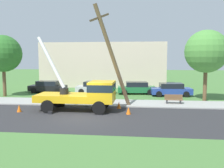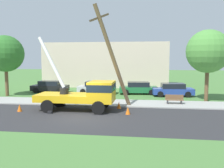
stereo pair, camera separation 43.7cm
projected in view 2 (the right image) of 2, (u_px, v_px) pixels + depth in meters
name	position (u px, v px, depth m)	size (l,w,h in m)	color
ground_plane	(108.00, 93.00, 28.98)	(120.00, 120.00, 0.00)	#477538
road_asphalt	(82.00, 117.00, 17.15)	(80.00, 7.68, 0.01)	#2B2B2D
sidewalk_strip	(97.00, 102.00, 22.63)	(80.00, 3.44, 0.10)	#9E9E99
utility_truck	(86.00, 93.00, 19.25)	(6.76, 3.20, 5.98)	gold
leaning_utility_pole	(112.00, 56.00, 19.89)	(3.21, 2.79, 8.45)	brown
traffic_cone_ahead	(128.00, 111.00, 18.03)	(0.36, 0.36, 0.56)	orange
traffic_cone_behind	(20.00, 108.00, 19.01)	(0.36, 0.36, 0.56)	orange
traffic_cone_curbside	(119.00, 105.00, 20.13)	(0.36, 0.36, 0.56)	orange
parked_sedan_black	(50.00, 86.00, 29.72)	(4.43, 2.06, 1.42)	black
parked_sedan_silver	(97.00, 87.00, 28.77)	(4.45, 2.10, 1.42)	#B7B7BF
parked_sedan_green	(138.00, 88.00, 28.31)	(4.55, 2.29, 1.42)	#1E6638
parked_sedan_blue	(173.00, 90.00, 26.70)	(4.51, 2.21, 1.42)	#263F99
park_bench	(174.00, 100.00, 21.73)	(1.60, 0.45, 0.90)	brown
roadside_tree_near	(5.00, 54.00, 26.46)	(3.98, 3.98, 6.66)	brown
roadside_tree_far	(208.00, 52.00, 23.01)	(4.11, 4.11, 6.87)	brown
lowrise_building_backdrop	(106.00, 65.00, 36.64)	(18.00, 6.00, 6.40)	beige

